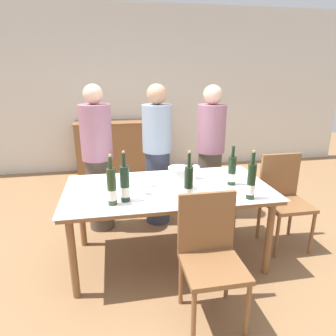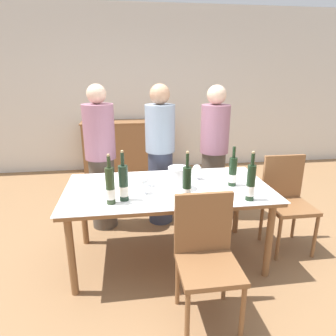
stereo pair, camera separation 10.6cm
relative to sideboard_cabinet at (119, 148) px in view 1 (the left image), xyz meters
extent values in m
plane|color=olive|center=(0.36, -2.70, -0.46)|extent=(12.00, 12.00, 0.00)
cube|color=silver|center=(0.36, 0.29, 0.94)|extent=(8.00, 0.10, 2.80)
cube|color=brown|center=(0.00, 0.00, -0.01)|extent=(1.43, 0.44, 0.89)
cube|color=brown|center=(0.00, 0.00, 0.44)|extent=(1.47, 0.46, 0.02)
cylinder|color=brown|center=(-0.45, -3.08, -0.11)|extent=(0.06, 0.06, 0.69)
cylinder|color=brown|center=(1.18, -3.08, -0.11)|extent=(0.06, 0.06, 0.69)
cylinder|color=brown|center=(-0.45, -2.32, -0.11)|extent=(0.06, 0.06, 0.69)
cylinder|color=brown|center=(1.18, -2.32, -0.11)|extent=(0.06, 0.06, 0.69)
cube|color=brown|center=(0.36, -2.70, 0.25)|extent=(1.79, 0.93, 0.04)
cube|color=white|center=(0.36, -2.70, 0.27)|extent=(1.82, 0.96, 0.01)
cylinder|color=white|center=(0.45, -2.74, 0.37)|extent=(0.17, 0.17, 0.20)
cylinder|color=white|center=(0.45, -2.74, 0.47)|extent=(0.18, 0.18, 0.01)
cylinder|color=black|center=(0.94, -2.74, 0.41)|extent=(0.07, 0.07, 0.26)
cylinder|color=white|center=(0.94, -2.74, 0.35)|extent=(0.07, 0.07, 0.07)
cylinder|color=black|center=(0.94, -2.74, 0.59)|extent=(0.03, 0.03, 0.10)
cylinder|color=black|center=(0.97, -3.07, 0.42)|extent=(0.07, 0.07, 0.29)
cylinder|color=white|center=(0.97, -3.07, 0.36)|extent=(0.07, 0.07, 0.08)
cylinder|color=black|center=(0.97, -3.07, 0.62)|extent=(0.03, 0.03, 0.10)
cylinder|color=tan|center=(0.97, -3.07, 0.67)|extent=(0.02, 0.02, 0.02)
cylinder|color=black|center=(0.46, -3.04, 0.42)|extent=(0.07, 0.07, 0.29)
cylinder|color=white|center=(0.46, -3.04, 0.36)|extent=(0.07, 0.07, 0.08)
cylinder|color=black|center=(0.46, -3.04, 0.62)|extent=(0.02, 0.02, 0.11)
cylinder|color=tan|center=(0.46, -3.04, 0.68)|extent=(0.02, 0.02, 0.02)
cylinder|color=#1E3323|center=(-0.02, -2.93, 0.42)|extent=(0.08, 0.08, 0.29)
cylinder|color=silver|center=(-0.02, -2.93, 0.36)|extent=(0.08, 0.08, 0.08)
cylinder|color=#1E3323|center=(-0.02, -2.93, 0.62)|extent=(0.03, 0.03, 0.11)
cylinder|color=tan|center=(-0.02, -2.93, 0.68)|extent=(0.02, 0.02, 0.02)
cylinder|color=#28381E|center=(-0.13, -2.98, 0.42)|extent=(0.07, 0.07, 0.29)
cylinder|color=silver|center=(-0.13, -2.98, 0.36)|extent=(0.07, 0.07, 0.08)
cylinder|color=#28381E|center=(-0.13, -2.98, 0.61)|extent=(0.03, 0.03, 0.09)
cylinder|color=tan|center=(-0.13, -2.98, 0.67)|extent=(0.02, 0.02, 0.02)
cylinder|color=white|center=(0.67, -2.53, 0.28)|extent=(0.07, 0.07, 0.00)
cylinder|color=white|center=(0.67, -2.53, 0.31)|extent=(0.01, 0.01, 0.07)
sphere|color=white|center=(0.67, -2.53, 0.38)|extent=(0.09, 0.09, 0.09)
cylinder|color=white|center=(0.19, -2.65, 0.28)|extent=(0.06, 0.06, 0.00)
cylinder|color=white|center=(0.19, -2.65, 0.32)|extent=(0.01, 0.01, 0.07)
sphere|color=white|center=(0.19, -2.65, 0.38)|extent=(0.07, 0.07, 0.07)
cylinder|color=white|center=(0.14, -2.82, 0.28)|extent=(0.06, 0.06, 0.00)
cylinder|color=white|center=(0.14, -2.82, 0.32)|extent=(0.01, 0.01, 0.08)
sphere|color=white|center=(0.14, -2.82, 0.39)|extent=(0.09, 0.09, 0.09)
cylinder|color=brown|center=(0.35, -3.68, -0.25)|extent=(0.03, 0.03, 0.42)
cylinder|color=brown|center=(0.72, -3.68, -0.25)|extent=(0.03, 0.03, 0.42)
cylinder|color=brown|center=(0.35, -3.31, -0.25)|extent=(0.03, 0.03, 0.42)
cylinder|color=brown|center=(0.72, -3.31, -0.25)|extent=(0.03, 0.03, 0.42)
cube|color=brown|center=(0.53, -3.49, -0.02)|extent=(0.42, 0.42, 0.04)
cube|color=brown|center=(0.53, -3.30, 0.23)|extent=(0.42, 0.04, 0.46)
cylinder|color=brown|center=(1.38, -2.89, -0.24)|extent=(0.03, 0.03, 0.44)
cylinder|color=brown|center=(1.75, -2.89, -0.24)|extent=(0.03, 0.03, 0.44)
cylinder|color=brown|center=(1.38, -2.52, -0.24)|extent=(0.03, 0.03, 0.44)
cylinder|color=brown|center=(1.75, -2.52, -0.24)|extent=(0.03, 0.03, 0.44)
cube|color=brown|center=(1.57, -2.70, 0.00)|extent=(0.42, 0.42, 0.04)
cube|color=brown|center=(1.57, -2.51, 0.25)|extent=(0.42, 0.04, 0.45)
cylinder|color=#51473D|center=(-0.27, -1.95, -0.05)|extent=(0.28, 0.28, 0.82)
cylinder|color=#9E667A|center=(-0.27, -1.95, 0.65)|extent=(0.33, 0.33, 0.58)
sphere|color=beige|center=(-0.27, -1.95, 1.05)|extent=(0.20, 0.20, 0.20)
cylinder|color=#383F56|center=(0.39, -1.92, -0.02)|extent=(0.28, 0.28, 0.86)
cylinder|color=#8C9EB2|center=(0.39, -1.92, 0.67)|extent=(0.33, 0.33, 0.52)
sphere|color=tan|center=(0.39, -1.92, 1.03)|extent=(0.22, 0.22, 0.22)
cylinder|color=#51473D|center=(1.03, -1.86, -0.05)|extent=(0.28, 0.28, 0.81)
cylinder|color=#9E667A|center=(1.03, -1.86, 0.63)|extent=(0.33, 0.33, 0.55)
sphere|color=beige|center=(1.03, -1.86, 1.02)|extent=(0.22, 0.22, 0.22)
camera|label=1|loc=(-0.09, -5.16, 1.26)|focal=32.00mm
camera|label=2|loc=(0.01, -5.17, 1.26)|focal=32.00mm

